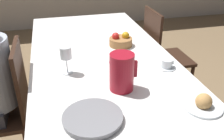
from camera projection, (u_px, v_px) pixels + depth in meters
name	position (u px, v px, depth m)	size (l,w,h in m)	color
ground_plane	(103.00, 131.00, 2.23)	(20.00, 20.00, 0.00)	#7F6647
dining_table	(101.00, 65.00, 1.91)	(1.03, 2.19, 0.74)	white
chair_person_side	(7.00, 107.00, 1.72)	(0.42, 0.42, 0.94)	#331E14
chair_opposite	(162.00, 54.00, 2.49)	(0.42, 0.42, 0.94)	#331E14
red_pitcher	(122.00, 72.00, 1.42)	(0.17, 0.14, 0.22)	#A31423
wine_glass_water	(66.00, 54.00, 1.58)	(0.07, 0.07, 0.19)	white
teacup_near_person	(167.00, 64.00, 1.69)	(0.13, 0.13, 0.06)	silver
serving_tray	(93.00, 118.00, 1.21)	(0.30, 0.30, 0.03)	gray
bread_plate	(203.00, 104.00, 1.30)	(0.20, 0.20, 0.09)	silver
fruit_bowl	(121.00, 41.00, 2.03)	(0.19, 0.19, 0.11)	#9E6B3D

